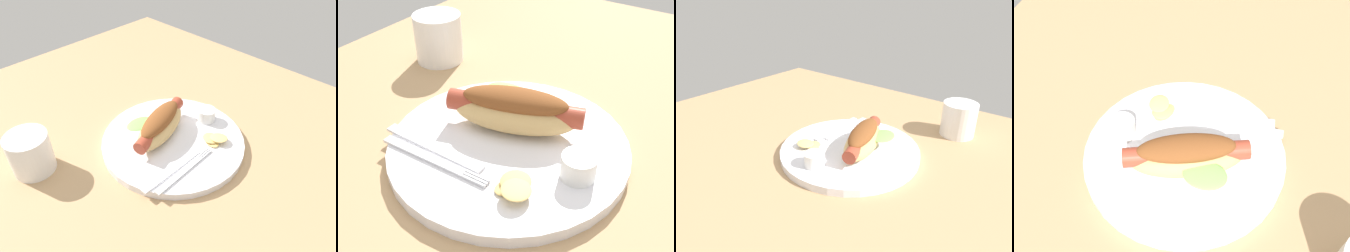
% 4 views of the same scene
% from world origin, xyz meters
% --- Properties ---
extents(ground_plane, '(1.20, 0.90, 0.02)m').
position_xyz_m(ground_plane, '(0.00, 0.00, -0.01)').
color(ground_plane, tan).
extents(plate, '(0.30, 0.30, 0.02)m').
position_xyz_m(plate, '(-0.01, -0.02, 0.01)').
color(plate, white).
rests_on(plate, ground_plane).
extents(hot_dog, '(0.11, 0.18, 0.06)m').
position_xyz_m(hot_dog, '(-0.04, -0.03, 0.04)').
color(hot_dog, tan).
rests_on(hot_dog, plate).
extents(sauce_ramekin, '(0.04, 0.04, 0.03)m').
position_xyz_m(sauce_ramekin, '(0.00, 0.08, 0.03)').
color(sauce_ramekin, white).
rests_on(sauce_ramekin, plate).
extents(fork, '(0.02, 0.15, 0.00)m').
position_xyz_m(fork, '(0.07, -0.08, 0.02)').
color(fork, silver).
rests_on(fork, plate).
extents(knife, '(0.02, 0.15, 0.00)m').
position_xyz_m(knife, '(0.05, -0.09, 0.02)').
color(knife, silver).
rests_on(knife, plate).
extents(chips_pile, '(0.06, 0.05, 0.02)m').
position_xyz_m(chips_pile, '(0.06, 0.03, 0.02)').
color(chips_pile, '#E8C26F').
rests_on(chips_pile, plate).
extents(drinking_cup, '(0.08, 0.08, 0.08)m').
position_xyz_m(drinking_cup, '(-0.15, -0.26, 0.04)').
color(drinking_cup, white).
rests_on(drinking_cup, ground_plane).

